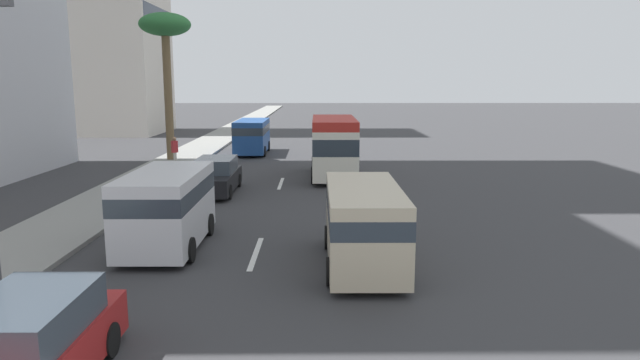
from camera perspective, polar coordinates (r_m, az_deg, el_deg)
name	(u,v)px	position (r m, az deg, el deg)	size (l,w,h in m)	color
ground_plane	(288,163)	(34.72, -3.28, 1.71)	(198.00, 198.00, 0.00)	#38383A
sidewalk_right	(176,162)	(35.76, -14.48, 1.77)	(162.00, 3.24, 0.15)	gray
lane_stripe_mid	(256,253)	(16.74, -6.57, -7.43)	(3.20, 0.16, 0.01)	silver
lane_stripe_far	(281,183)	(27.84, -4.02, -0.36)	(3.20, 0.16, 0.01)	silver
minibus_lead	(334,145)	(29.43, 1.42, 3.58)	(6.48, 2.36, 3.13)	silver
van_second	(252,135)	(39.48, -6.95, 4.63)	(5.39, 2.17, 2.35)	#1E478C
van_third	(167,205)	(17.48, -15.36, -2.44)	(4.73, 2.16, 2.34)	silver
car_fourth	(24,352)	(10.41, -27.96, -15.27)	(4.54, 1.87, 1.61)	#A51E1E
car_fifth	(216,176)	(25.87, -10.61, 0.36)	(4.63, 1.87, 1.57)	black
van_sixth	(364,221)	(15.30, 4.47, -4.16)	(5.15, 2.08, 2.20)	beige
pedestrian_near_lamp	(175,150)	(33.10, -14.60, 2.94)	(0.38, 0.38, 1.74)	beige
palm_tree	(165,33)	(36.46, -15.50, 14.20)	(3.13, 3.13, 8.99)	brown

